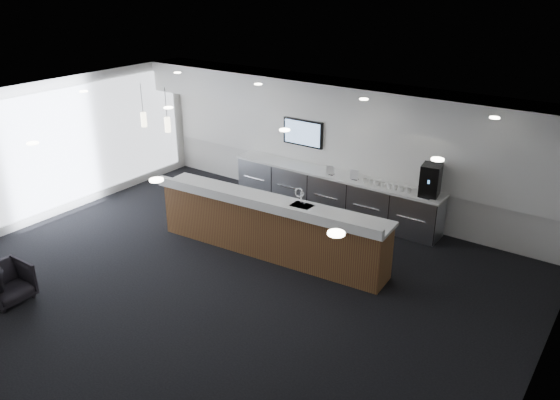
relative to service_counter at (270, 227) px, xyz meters
The scene contains 26 objects.
ground 1.37m from the service_counter, 89.72° to the right, with size 10.00×10.00×0.00m, color black.
ceiling 2.73m from the service_counter, 89.72° to the right, with size 10.00×8.00×0.02m, color black.
back_wall 2.90m from the service_counter, 89.87° to the left, with size 10.00×0.02×3.00m, color silver.
left_wall 5.23m from the service_counter, 165.97° to the right, with size 0.02×8.00×3.00m, color silver.
right_wall 5.24m from the service_counter, 13.99° to the right, with size 0.02×8.00×3.00m, color silver.
soffit_bulkhead 3.10m from the service_counter, 89.85° to the left, with size 10.00×0.90×0.70m, color white.
alcove_panel 2.91m from the service_counter, 89.87° to the left, with size 9.80×0.06×1.40m, color white.
window_blinds_wall 5.19m from the service_counter, 165.87° to the right, with size 0.04×7.36×2.55m, color silver.
back_credenza 2.39m from the service_counter, 89.85° to the left, with size 5.06×0.66×0.95m.
wall_tv 3.03m from the service_counter, 110.50° to the left, with size 1.05×0.08×0.62m.
pendant_left 2.95m from the service_counter, 169.41° to the right, with size 0.12×0.12×0.30m, color #FFF1C6.
pendant_right 3.55m from the service_counter, behind, with size 0.12×0.12×0.30m, color #FFF1C6.
ceiling_can_lights 2.70m from the service_counter, 89.72° to the right, with size 7.00×5.00×0.02m, color white, non-canonical shape.
service_counter is the anchor object (origin of this frame).
coffee_machine 3.33m from the service_counter, 47.34° to the left, with size 0.43×0.52×0.64m.
info_sign_left 2.31m from the service_counter, 90.22° to the left, with size 0.16×0.02×0.22m, color white.
info_sign_right 2.41m from the service_counter, 76.10° to the left, with size 0.18×0.02×0.23m, color white.
armchair 4.65m from the service_counter, 123.95° to the right, with size 0.69×0.71×0.64m, color black.
cup_0 2.94m from the service_counter, 51.17° to the left, with size 0.11×0.11×0.10m, color white.
cup_1 2.86m from the service_counter, 53.39° to the left, with size 0.11×0.11×0.10m, color white.
cup_2 2.78m from the service_counter, 55.73° to the left, with size 0.11×0.11×0.10m, color white.
cup_3 2.70m from the service_counter, 58.22° to the left, with size 0.11×0.11×0.10m, color white.
cup_4 2.63m from the service_counter, 60.85° to the left, with size 0.11×0.11×0.10m, color white.
cup_5 2.57m from the service_counter, 63.62° to the left, with size 0.11×0.11×0.10m, color white.
cup_6 2.51m from the service_counter, 66.52° to the left, with size 0.11×0.11×0.10m, color white.
cup_7 2.46m from the service_counter, 69.57° to the left, with size 0.11×0.11×0.10m, color white.
Camera 1 is at (5.60, -6.33, 5.14)m, focal length 35.00 mm.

